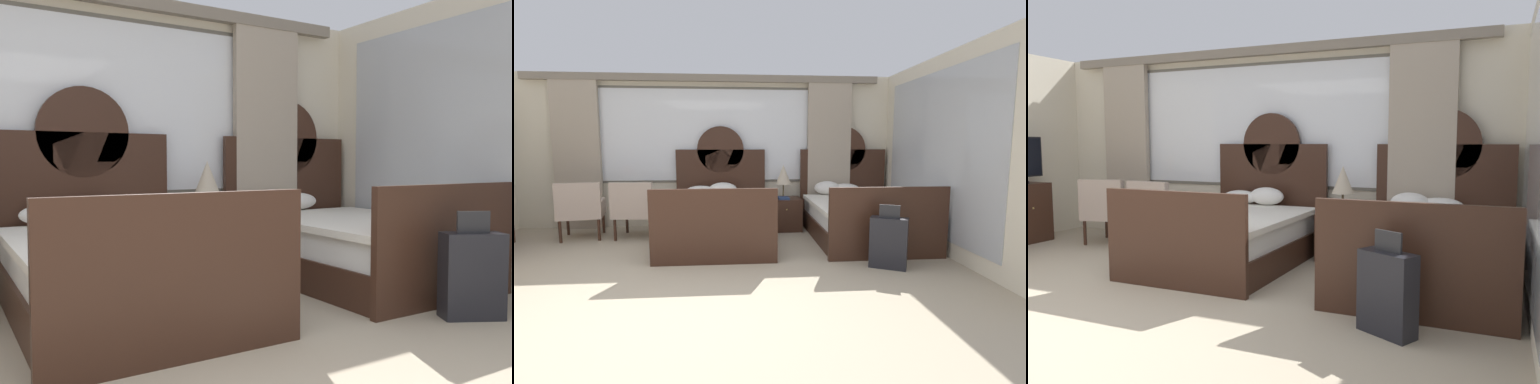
{
  "view_description": "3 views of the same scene",
  "coord_description": "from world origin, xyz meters",
  "views": [
    {
      "loc": [
        -0.9,
        -1.35,
        1.12
      ],
      "look_at": [
        1.3,
        2.25,
        0.88
      ],
      "focal_mm": 36.84,
      "sensor_mm": 36.0,
      "label": 1
    },
    {
      "loc": [
        0.54,
        -3.32,
        1.51
      ],
      "look_at": [
        0.99,
        1.9,
        0.83
      ],
      "focal_mm": 26.7,
      "sensor_mm": 36.0,
      "label": 2
    },
    {
      "loc": [
        3.07,
        -2.53,
        1.41
      ],
      "look_at": [
        1.11,
        1.96,
        0.92
      ],
      "focal_mm": 34.8,
      "sensor_mm": 36.0,
      "label": 3
    }
  ],
  "objects": [
    {
      "name": "armchair_by_window_centre",
      "position": [
        -1.9,
        2.77,
        0.49
      ],
      "size": [
        0.76,
        0.76,
        0.91
      ],
      "color": "#B29E8E",
      "rests_on": "ground_plane"
    },
    {
      "name": "wall_back_window",
      "position": [
        0.0,
        3.62,
        1.43
      ],
      "size": [
        6.64,
        0.22,
        2.7
      ],
      "color": "beige",
      "rests_on": "ground_plane"
    },
    {
      "name": "bed_near_mirror",
      "position": [
        2.46,
        2.47,
        0.35
      ],
      "size": [
        1.57,
        2.26,
        1.8
      ],
      "color": "#382116",
      "rests_on": "ground_plane"
    },
    {
      "name": "suitcase_on_floor",
      "position": [
        2.35,
        1.01,
        0.31
      ],
      "size": [
        0.47,
        0.36,
        0.77
      ],
      "color": "black",
      "rests_on": "ground_plane"
    },
    {
      "name": "armchair_by_window_left",
      "position": [
        -1.07,
        2.77,
        0.49
      ],
      "size": [
        0.67,
        0.67,
        0.91
      ],
      "color": "#B29E8E",
      "rests_on": "ground_plane"
    },
    {
      "name": "book_on_nightstand",
      "position": [
        1.33,
        3.06,
        0.57
      ],
      "size": [
        0.18,
        0.26,
        0.03
      ],
      "color": "navy",
      "rests_on": "nightstand_between_beds"
    },
    {
      "name": "bed_near_window",
      "position": [
        0.25,
        2.47,
        0.35
      ],
      "size": [
        1.57,
        2.26,
        1.8
      ],
      "color": "#382116",
      "rests_on": "ground_plane"
    },
    {
      "name": "ground_plane",
      "position": [
        0.0,
        0.0,
        0.0
      ],
      "size": [
        24.0,
        24.0,
        0.0
      ],
      "primitive_type": "plane",
      "color": "tan"
    },
    {
      "name": "table_lamp_on_nightstand",
      "position": [
        1.34,
        3.21,
        0.95
      ],
      "size": [
        0.27,
        0.27,
        0.58
      ],
      "color": "brown",
      "rests_on": "nightstand_between_beds"
    },
    {
      "name": "nightstand_between_beds",
      "position": [
        1.36,
        3.17,
        0.28
      ],
      "size": [
        0.55,
        0.57,
        0.55
      ],
      "color": "#382116",
      "rests_on": "ground_plane"
    }
  ]
}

